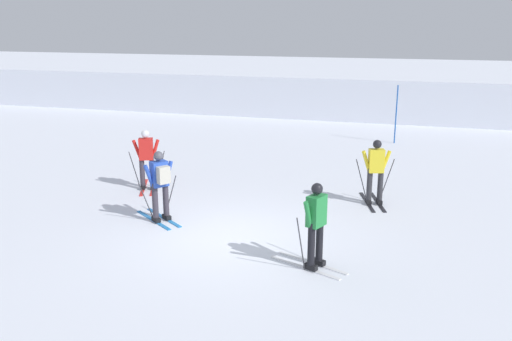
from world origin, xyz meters
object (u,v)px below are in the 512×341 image
object	(u,v)px
skier_blue	(160,183)
trail_marker_pole	(396,114)
skier_green	(316,223)
skier_yellow	(376,170)
skier_red	(147,158)

from	to	relation	value
skier_blue	trail_marker_pole	size ratio (longest dim) A/B	0.76
skier_green	skier_yellow	xyz separation A→B (m)	(0.81, 4.15, 0.00)
trail_marker_pole	skier_yellow	bearing A→B (deg)	-91.52
skier_blue	skier_green	size ratio (longest dim) A/B	1.00
skier_yellow	trail_marker_pole	xyz separation A→B (m)	(0.20, 7.66, 0.21)
skier_red	skier_blue	distance (m)	2.69
skier_green	skier_yellow	size ratio (longest dim) A/B	1.00
skier_red	trail_marker_pole	size ratio (longest dim) A/B	0.76
skier_yellow	skier_green	bearing A→B (deg)	-101.06
skier_red	skier_yellow	xyz separation A→B (m)	(6.24, 0.44, 0.00)
skier_blue	trail_marker_pole	xyz separation A→B (m)	(4.95, 10.33, 0.17)
skier_green	trail_marker_pole	xyz separation A→B (m)	(1.01, 11.81, 0.21)
skier_green	skier_yellow	world-z (taller)	same
skier_red	skier_green	world-z (taller)	same
skier_blue	trail_marker_pole	bearing A→B (deg)	64.39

